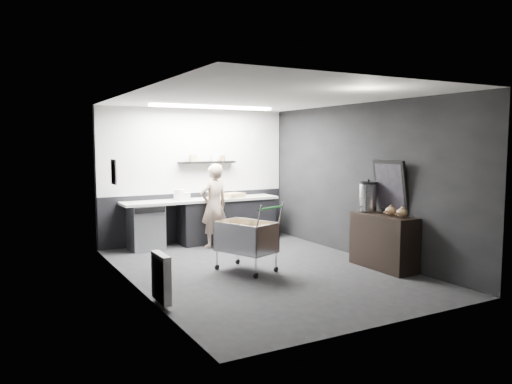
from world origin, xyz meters
TOP-DOWN VIEW (x-y plane):
  - floor at (0.00, 0.00)m, footprint 5.50×5.50m
  - ceiling at (0.00, 0.00)m, footprint 5.50×5.50m
  - wall_back at (0.00, 2.75)m, footprint 5.50×0.00m
  - wall_front at (0.00, -2.75)m, footprint 5.50×0.00m
  - wall_left at (-2.00, 0.00)m, footprint 0.00×5.50m
  - wall_right at (2.00, 0.00)m, footprint 0.00×5.50m
  - kitchen_wall_panel at (0.00, 2.73)m, footprint 3.95×0.02m
  - dado_panel at (0.00, 2.73)m, footprint 3.95×0.02m
  - floating_shelf at (0.20, 2.62)m, footprint 1.20×0.22m
  - wall_clock at (1.40, 2.72)m, footprint 0.20×0.03m
  - poster at (-1.98, 1.30)m, footprint 0.02×0.30m
  - poster_red_band at (-1.98, 1.30)m, footprint 0.02×0.22m
  - radiator at (-1.94, -0.90)m, footprint 0.10×0.50m
  - ceiling_strip at (0.00, 1.85)m, footprint 2.40×0.20m
  - prep_counter at (0.14, 2.42)m, footprint 3.20×0.61m
  - person at (0.06, 1.97)m, footprint 0.64×0.48m
  - shopping_cart at (-0.24, 0.08)m, footprint 0.89×1.16m
  - sideboard at (1.77, -0.81)m, footprint 0.49×1.16m
  - fire_extinguisher at (-1.85, -0.64)m, footprint 0.14×0.14m
  - cardboard_box at (0.66, 2.37)m, footprint 0.53×0.47m
  - pink_tub at (-0.48, 2.42)m, footprint 0.21×0.21m
  - white_container at (-0.36, 2.37)m, footprint 0.19×0.17m

SIDE VIEW (x-z plane):
  - floor at x=0.00m, z-range 0.00..0.00m
  - fire_extinguisher at x=-1.85m, z-range -0.01..0.46m
  - radiator at x=-1.94m, z-range 0.05..0.65m
  - prep_counter at x=0.14m, z-range 0.01..0.91m
  - dado_panel at x=0.00m, z-range 0.00..1.00m
  - shopping_cart at x=-0.24m, z-range -0.02..1.03m
  - sideboard at x=1.77m, z-range -0.31..1.42m
  - person at x=0.06m, z-range 0.00..1.61m
  - cardboard_box at x=0.66m, z-range 0.90..0.99m
  - white_container at x=-0.36m, z-range 0.90..1.05m
  - pink_tub at x=-0.48m, z-range 0.90..1.11m
  - wall_back at x=0.00m, z-range -1.40..4.10m
  - wall_front at x=0.00m, z-range -1.40..4.10m
  - wall_left at x=-2.00m, z-range -1.40..4.10m
  - wall_right at x=2.00m, z-range -1.40..4.10m
  - poster at x=-1.98m, z-range 1.35..1.75m
  - floating_shelf at x=0.20m, z-range 1.60..1.64m
  - poster_red_band at x=-1.98m, z-range 1.57..1.67m
  - kitchen_wall_panel at x=0.00m, z-range 1.00..2.70m
  - wall_clock at x=1.40m, z-range 2.05..2.25m
  - ceiling_strip at x=0.00m, z-range 2.65..2.69m
  - ceiling at x=0.00m, z-range 2.70..2.70m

